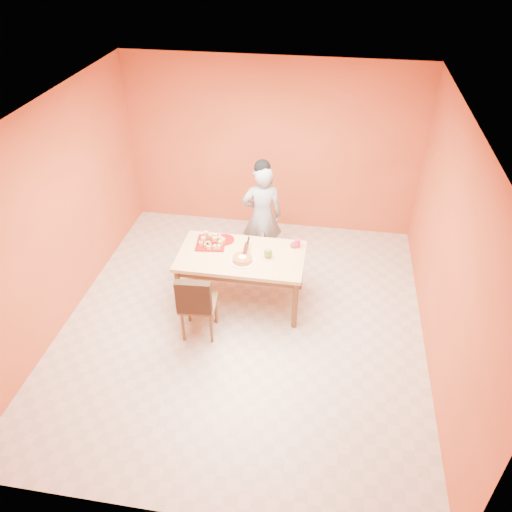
% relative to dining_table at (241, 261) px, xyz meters
% --- Properties ---
extents(floor, '(5.00, 5.00, 0.00)m').
position_rel_dining_table_xyz_m(floor, '(0.09, -0.44, -0.67)').
color(floor, beige).
rests_on(floor, ground).
extents(ceiling, '(5.00, 5.00, 0.00)m').
position_rel_dining_table_xyz_m(ceiling, '(0.09, -0.44, 2.03)').
color(ceiling, white).
rests_on(ceiling, wall_back).
extents(wall_back, '(4.50, 0.00, 4.50)m').
position_rel_dining_table_xyz_m(wall_back, '(0.09, 2.06, 0.68)').
color(wall_back, '#DC5932').
rests_on(wall_back, floor).
extents(wall_left, '(0.00, 5.00, 5.00)m').
position_rel_dining_table_xyz_m(wall_left, '(-2.16, -0.44, 0.68)').
color(wall_left, '#DC5932').
rests_on(wall_left, floor).
extents(wall_right, '(0.00, 5.00, 5.00)m').
position_rel_dining_table_xyz_m(wall_right, '(2.34, -0.44, 0.68)').
color(wall_right, '#DC5932').
rests_on(wall_right, floor).
extents(dining_table, '(1.60, 0.90, 0.76)m').
position_rel_dining_table_xyz_m(dining_table, '(0.00, 0.00, 0.00)').
color(dining_table, '#E4AF77').
rests_on(dining_table, floor).
extents(dining_chair, '(0.46, 0.53, 0.94)m').
position_rel_dining_table_xyz_m(dining_chair, '(-0.41, -0.68, -0.18)').
color(dining_chair, brown).
rests_on(dining_chair, floor).
extents(pastry_pile, '(0.34, 0.34, 0.11)m').
position_rel_dining_table_xyz_m(pastry_pile, '(-0.43, 0.18, 0.17)').
color(pastry_pile, tan).
rests_on(pastry_pile, pastry_platter).
extents(person, '(0.64, 0.50, 1.56)m').
position_rel_dining_table_xyz_m(person, '(0.12, 0.95, 0.12)').
color(person, gray).
rests_on(person, floor).
extents(pastry_platter, '(0.41, 0.41, 0.02)m').
position_rel_dining_table_xyz_m(pastry_platter, '(-0.43, 0.18, 0.11)').
color(pastry_platter, maroon).
rests_on(pastry_platter, dining_table).
extents(red_dinner_plate, '(0.29, 0.29, 0.02)m').
position_rel_dining_table_xyz_m(red_dinner_plate, '(-0.29, 0.29, 0.10)').
color(red_dinner_plate, maroon).
rests_on(red_dinner_plate, dining_table).
extents(white_cake_plate, '(0.41, 0.41, 0.01)m').
position_rel_dining_table_xyz_m(white_cake_plate, '(0.04, -0.14, 0.10)').
color(white_cake_plate, white).
rests_on(white_cake_plate, dining_table).
extents(sponge_cake, '(0.30, 0.30, 0.06)m').
position_rel_dining_table_xyz_m(sponge_cake, '(0.04, -0.14, 0.13)').
color(sponge_cake, gold).
rests_on(sponge_cake, white_cake_plate).
extents(cake_server, '(0.06, 0.28, 0.01)m').
position_rel_dining_table_xyz_m(cake_server, '(0.05, 0.04, 0.17)').
color(cake_server, white).
rests_on(cake_server, sponge_cake).
extents(egg_ornament, '(0.13, 0.11, 0.14)m').
position_rel_dining_table_xyz_m(egg_ornament, '(0.34, -0.01, 0.16)').
color(egg_ornament, olive).
rests_on(egg_ornament, dining_table).
extents(magenta_glass, '(0.08, 0.08, 0.11)m').
position_rel_dining_table_xyz_m(magenta_glass, '(0.68, 0.29, 0.15)').
color(magenta_glass, '#D11F53').
rests_on(magenta_glass, dining_table).
extents(checker_tin, '(0.13, 0.13, 0.03)m').
position_rel_dining_table_xyz_m(checker_tin, '(0.65, 0.29, 0.11)').
color(checker_tin, '#3C1B10').
rests_on(checker_tin, dining_table).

